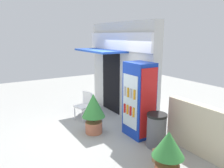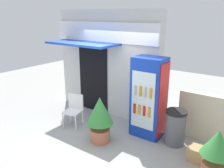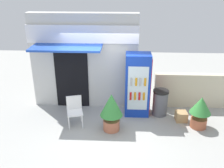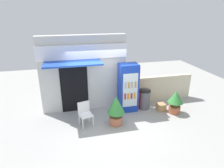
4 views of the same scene
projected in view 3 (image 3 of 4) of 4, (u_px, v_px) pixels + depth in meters
The scene contains 9 objects.
ground at pixel (99, 127), 7.28m from camera, with size 16.00×16.00×0.00m, color #A3A39E.
storefront_building at pixel (84, 60), 8.01m from camera, with size 3.42×1.24×3.06m.
drink_cooler at pixel (138, 85), 7.64m from camera, with size 0.77×0.62×1.99m.
plastic_chair at pixel (75, 109), 7.25m from camera, with size 0.53×0.53×0.88m.
potted_plant_near_shop at pixel (111, 109), 6.92m from camera, with size 0.63×0.63×1.12m.
potted_plant_curbside at pixel (200, 110), 7.09m from camera, with size 0.60×0.60×0.96m.
trash_bin at pixel (160, 102), 7.81m from camera, with size 0.49×0.49×0.84m.
stone_boundary_wall at pixel (194, 90), 8.27m from camera, with size 2.61×0.23×1.16m, color beige.
cardboard_box at pixel (181, 116), 7.57m from camera, with size 0.33×0.33×0.30m, color tan.
Camera 3 is at (0.67, -6.16, 4.04)m, focal length 39.99 mm.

